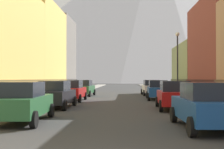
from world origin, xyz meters
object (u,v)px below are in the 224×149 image
at_px(streetlamp_right, 178,55).
at_px(car_right_2, 158,90).
at_px(car_right_0, 206,105).
at_px(car_left_3, 84,88).
at_px(car_left_0, 22,102).
at_px(car_right_3, 151,87).
at_px(car_left_1, 56,94).
at_px(car_left_2, 72,91).
at_px(car_right_1, 174,95).

bearing_deg(streetlamp_right, car_right_2, 138.92).
bearing_deg(streetlamp_right, car_right_0, -96.08).
height_order(car_left_3, car_right_2, same).
bearing_deg(car_right_2, car_left_0, -117.72).
bearing_deg(car_right_0, car_left_0, 169.32).
bearing_deg(car_right_3, car_left_3, -166.26).
xyz_separation_m(car_left_1, car_right_3, (7.60, 15.26, 0.00)).
relative_size(car_left_2, streetlamp_right, 0.75).
bearing_deg(car_left_0, car_right_2, 62.28).
bearing_deg(car_right_2, car_right_0, -90.01).
xyz_separation_m(car_right_1, car_right_2, (0.01, 8.70, 0.00)).
height_order(car_left_0, car_right_2, same).
height_order(car_left_1, streetlamp_right, streetlamp_right).
distance_m(car_left_2, car_right_0, 15.73).
height_order(car_right_0, car_right_2, same).
bearing_deg(car_right_2, streetlamp_right, -41.08).
height_order(car_left_3, car_right_1, same).
relative_size(car_left_1, car_right_1, 0.99).
height_order(car_left_1, car_right_2, same).
distance_m(car_right_0, car_right_2, 15.90).
bearing_deg(car_left_0, streetlamp_right, 55.10).
bearing_deg(car_left_1, car_right_0, -45.62).
bearing_deg(car_left_2, car_left_1, -90.00).
relative_size(car_left_1, car_right_0, 1.00).
bearing_deg(car_left_3, car_right_3, 13.74).
relative_size(car_left_3, car_right_1, 1.00).
height_order(car_left_0, car_right_0, same).
bearing_deg(car_right_1, car_left_1, 175.67).
height_order(car_left_2, car_right_0, same).
relative_size(car_left_1, car_left_3, 0.99).
distance_m(car_right_0, car_right_1, 7.19).
xyz_separation_m(car_left_1, car_right_0, (7.60, -7.77, 0.00)).
distance_m(car_left_1, car_left_3, 13.40).
distance_m(car_left_1, car_right_3, 17.05).
relative_size(car_left_2, car_right_1, 0.99).
bearing_deg(car_left_2, car_right_3, 50.60).
relative_size(car_left_0, car_left_3, 1.00).
xyz_separation_m(car_left_3, car_right_0, (7.60, -21.17, 0.00)).
relative_size(car_left_1, car_right_3, 1.00).
height_order(car_left_3, car_right_3, same).
bearing_deg(car_right_1, car_right_2, 89.97).
relative_size(car_left_1, streetlamp_right, 0.76).
distance_m(car_right_0, streetlamp_right, 14.95).
height_order(car_left_2, car_left_3, same).
bearing_deg(car_right_0, streetlamp_right, 83.92).
height_order(car_left_2, streetlamp_right, streetlamp_right).
bearing_deg(car_left_2, car_right_0, -61.10).
xyz_separation_m(car_left_0, car_left_3, (-0.01, 19.73, 0.00)).
relative_size(car_right_1, streetlamp_right, 0.76).
xyz_separation_m(car_right_3, streetlamp_right, (1.55, -8.48, 3.09)).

